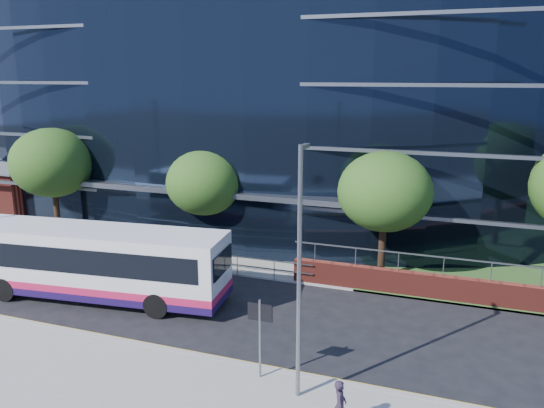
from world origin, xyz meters
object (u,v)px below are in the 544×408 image
at_px(streetlight_east, 299,268).
at_px(city_bus, 98,262).
at_px(street_sign, 260,322).
at_px(brick_pavilion, 2,186).
at_px(pedestrian, 340,405).
at_px(tree_far_c, 385,192).
at_px(tree_far_a, 52,163).
at_px(tree_far_b, 204,183).

relative_size(streetlight_east, city_bus, 0.64).
bearing_deg(street_sign, brick_pavilion, 150.35).
bearing_deg(pedestrian, tree_far_c, -8.44).
bearing_deg(streetlight_east, street_sign, 158.64).
bearing_deg(tree_far_a, street_sign, -31.17).
bearing_deg(tree_far_c, tree_far_a, 180.00).
distance_m(tree_far_a, tree_far_c, 20.00).
relative_size(street_sign, tree_far_c, 0.43).
relative_size(brick_pavilion, tree_far_a, 1.23).
distance_m(tree_far_a, streetlight_east, 22.05).
bearing_deg(brick_pavilion, street_sign, -29.65).
bearing_deg(tree_far_c, tree_far_b, 177.14).
relative_size(tree_far_a, streetlight_east, 0.87).
bearing_deg(tree_far_c, pedestrian, -87.19).
height_order(street_sign, streetlight_east, streetlight_east).
distance_m(tree_far_b, tree_far_c, 10.02).
distance_m(tree_far_b, pedestrian, 17.01).
height_order(tree_far_a, tree_far_b, tree_far_a).
bearing_deg(tree_far_c, city_bus, -150.58).
bearing_deg(brick_pavilion, streetlight_east, -29.24).
bearing_deg(brick_pavilion, tree_far_b, -11.88).
distance_m(tree_far_a, tree_far_b, 10.03).
xyz_separation_m(tree_far_a, tree_far_c, (20.00, 0.00, -0.33)).
bearing_deg(brick_pavilion, pedestrian, -29.70).
height_order(tree_far_a, city_bus, tree_far_a).
distance_m(tree_far_a, city_bus, 10.98).
distance_m(street_sign, tree_far_a, 20.63).
xyz_separation_m(city_bus, pedestrian, (12.48, -5.69, -0.83)).
xyz_separation_m(streetlight_east, pedestrian, (1.61, -1.21, -3.52)).
height_order(street_sign, tree_far_b, tree_far_b).
bearing_deg(streetlight_east, city_bus, 157.62).
bearing_deg(city_bus, tree_far_b, 69.48).
relative_size(street_sign, city_bus, 0.23).
bearing_deg(streetlight_east, tree_far_a, 149.54).
bearing_deg(brick_pavilion, tree_far_a, -26.55).
bearing_deg(street_sign, tree_far_a, 148.83).
height_order(tree_far_b, pedestrian, tree_far_b).
bearing_deg(tree_far_b, tree_far_c, -2.86).
bearing_deg(tree_far_b, city_bus, -104.60).
distance_m(tree_far_b, city_bus, 7.83).
xyz_separation_m(tree_far_a, pedestrian, (20.61, -12.39, -3.94)).
xyz_separation_m(street_sign, pedestrian, (3.11, -1.80, -1.23)).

